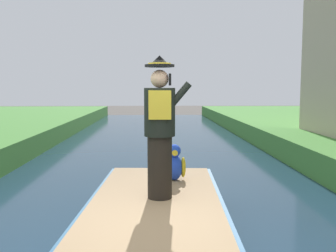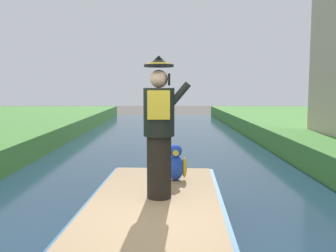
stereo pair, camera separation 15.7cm
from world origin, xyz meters
name	(u,v)px [view 1 (the left image)]	position (x,y,z in m)	size (l,w,h in m)	color
boat	(156,223)	(0.00, 0.77, 0.40)	(2.02, 4.29, 0.61)	#23517A
person_pirate	(160,128)	(0.06, 0.88, 1.64)	(0.61, 0.42, 1.85)	black
parrot_plush	(175,165)	(0.30, 1.81, 0.95)	(0.36, 0.34, 0.57)	blue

